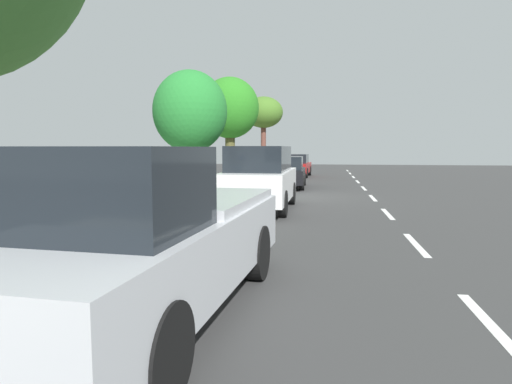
# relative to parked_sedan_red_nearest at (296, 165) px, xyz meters

# --- Properties ---
(ground) EXTENTS (69.54, 69.54, 0.00)m
(ground) POSITION_rel_parked_sedan_red_nearest_xyz_m (-0.83, 12.14, -0.75)
(ground) COLOR #373737
(sidewalk) EXTENTS (3.62, 43.46, 0.14)m
(sidewalk) POSITION_rel_parked_sedan_red_nearest_xyz_m (3.01, 12.14, -0.68)
(sidewalk) COLOR #AAA896
(sidewalk) RESTS_ON ground
(curb_edge) EXTENTS (0.16, 43.46, 0.14)m
(curb_edge) POSITION_rel_parked_sedan_red_nearest_xyz_m (1.12, 12.14, -0.68)
(curb_edge) COLOR gray
(curb_edge) RESTS_ON ground
(lane_stripe_centre) EXTENTS (0.14, 44.20, 0.01)m
(lane_stripe_centre) POSITION_rel_parked_sedan_red_nearest_xyz_m (-3.83, 12.51, -0.75)
(lane_stripe_centre) COLOR white
(lane_stripe_centre) RESTS_ON ground
(lane_stripe_bike_edge) EXTENTS (0.12, 43.46, 0.01)m
(lane_stripe_bike_edge) POSITION_rel_parked_sedan_red_nearest_xyz_m (-0.35, 12.14, -0.75)
(lane_stripe_bike_edge) COLOR white
(lane_stripe_bike_edge) RESTS_ON ground
(parked_sedan_red_nearest) EXTENTS (1.98, 4.47, 1.52)m
(parked_sedan_red_nearest) POSITION_rel_parked_sedan_red_nearest_xyz_m (0.00, 0.00, 0.00)
(parked_sedan_red_nearest) COLOR maroon
(parked_sedan_red_nearest) RESTS_ON ground
(parked_sedan_black_second) EXTENTS (1.91, 4.44, 1.52)m
(parked_sedan_black_second) POSITION_rel_parked_sedan_red_nearest_xyz_m (-0.10, 8.48, 0.00)
(parked_sedan_black_second) COLOR black
(parked_sedan_black_second) RESTS_ON ground
(parked_suv_white_mid) EXTENTS (2.00, 4.71, 1.99)m
(parked_suv_white_mid) POSITION_rel_parked_sedan_red_nearest_xyz_m (0.02, 16.36, 0.27)
(parked_suv_white_mid) COLOR white
(parked_suv_white_mid) RESTS_ON ground
(parked_pickup_silver_far) EXTENTS (2.31, 5.42, 1.95)m
(parked_pickup_silver_far) POSITION_rel_parked_sedan_red_nearest_xyz_m (-0.03, 25.42, 0.15)
(parked_pickup_silver_far) COLOR #B7BABF
(parked_pickup_silver_far) RESTS_ON ground
(bicycle_at_curb) EXTENTS (1.37, 1.18, 0.78)m
(bicycle_at_curb) POSITION_rel_parked_sedan_red_nearest_xyz_m (0.65, 20.98, -0.37)
(bicycle_at_curb) COLOR black
(bicycle_at_curb) RESTS_ON ground
(cyclist_with_backpack) EXTENTS (0.54, 0.55, 1.70)m
(cyclist_with_backpack) POSITION_rel_parked_sedan_red_nearest_xyz_m (0.87, 20.51, 0.29)
(cyclist_with_backpack) COLOR #C6B284
(cyclist_with_backpack) RESTS_ON ground
(street_tree_near_cyclist) EXTENTS (2.71, 2.71, 5.34)m
(street_tree_near_cyclist) POSITION_rel_parked_sedan_red_nearest_xyz_m (2.34, -0.76, 3.58)
(street_tree_near_cyclist) COLOR brown
(street_tree_near_cyclist) RESTS_ON sidewalk
(street_tree_mid_block) EXTENTS (2.64, 2.64, 4.99)m
(street_tree_mid_block) POSITION_rel_parked_sedan_red_nearest_xyz_m (2.34, 10.14, 2.94)
(street_tree_mid_block) COLOR brown
(street_tree_mid_block) RESTS_ON sidewalk
(street_tree_far_end) EXTENTS (2.39, 2.39, 4.28)m
(street_tree_far_end) POSITION_rel_parked_sedan_red_nearest_xyz_m (2.34, 16.12, 2.33)
(street_tree_far_end) COLOR brown
(street_tree_far_end) RESTS_ON sidewalk
(pedestrian_on_phone) EXTENTS (0.36, 0.58, 1.61)m
(pedestrian_on_phone) POSITION_rel_parked_sedan_red_nearest_xyz_m (3.16, 6.46, 0.30)
(pedestrian_on_phone) COLOR black
(pedestrian_on_phone) RESTS_ON sidewalk
(fire_hydrant) EXTENTS (0.22, 0.22, 0.84)m
(fire_hydrant) POSITION_rel_parked_sedan_red_nearest_xyz_m (1.55, 21.97, -0.18)
(fire_hydrant) COLOR red
(fire_hydrant) RESTS_ON sidewalk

